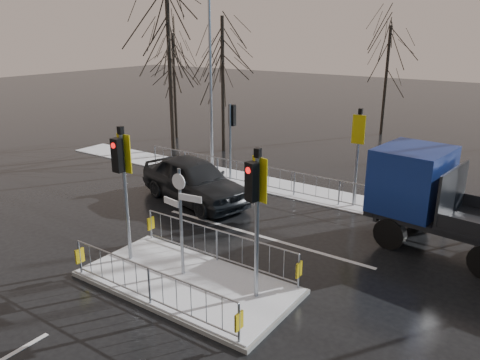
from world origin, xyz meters
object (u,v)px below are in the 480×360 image
Objects in this scene: flatbed_truck at (441,198)px; street_lamp_left at (212,77)px; car_far_lane at (194,180)px; traffic_island at (186,271)px.

street_lamp_left reaches higher than flatbed_truck.
car_far_lane is 0.76× the size of flatbed_truck.
traffic_island reaches higher than car_far_lane.
traffic_island reaches higher than flatbed_truck.
street_lamp_left is at bearing 42.81° from car_far_lane.
traffic_island is at bearing -55.93° from street_lamp_left.
street_lamp_left is (-6.42, 9.49, 4.10)m from traffic_island.
car_far_lane is at bearing 127.97° from traffic_island.
street_lamp_left is (-11.45, 3.18, 2.84)m from flatbed_truck.
street_lamp_left is at bearing 124.07° from traffic_island.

